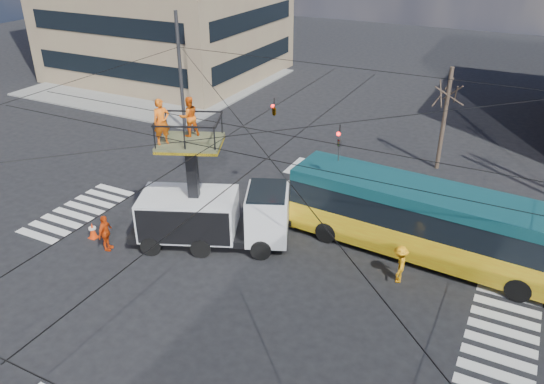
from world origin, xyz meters
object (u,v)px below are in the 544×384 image
(utility_truck, at_px, (213,201))
(city_bus, at_px, (433,223))
(flagger, at_px, (400,264))
(traffic_cone, at_px, (93,230))
(worker_ground, at_px, (105,233))

(utility_truck, distance_m, city_bus, 9.49)
(utility_truck, distance_m, flagger, 8.35)
(flagger, bearing_deg, traffic_cone, -86.06)
(city_bus, distance_m, traffic_cone, 15.18)
(utility_truck, xyz_separation_m, worker_ground, (-3.93, -2.67, -1.29))
(city_bus, xyz_separation_m, flagger, (-0.73, -2.31, -0.91))
(city_bus, xyz_separation_m, worker_ground, (-12.85, -5.88, -0.88))
(traffic_cone, xyz_separation_m, flagger, (13.39, 3.12, 0.42))
(utility_truck, bearing_deg, worker_ground, -168.89)
(city_bus, bearing_deg, traffic_cone, -154.83)
(worker_ground, xyz_separation_m, flagger, (12.12, 3.57, -0.03))
(worker_ground, distance_m, flagger, 12.64)
(traffic_cone, distance_m, flagger, 13.75)
(worker_ground, relative_size, flagger, 1.04)
(traffic_cone, bearing_deg, flagger, 13.12)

